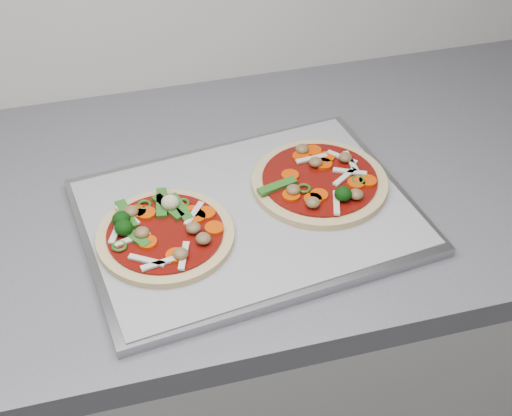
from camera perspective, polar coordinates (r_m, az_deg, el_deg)
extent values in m
cube|color=#B7B6B4|center=(1.38, -2.95, -13.88)|extent=(3.60, 0.60, 0.86)
cube|color=slate|center=(1.04, -3.79, 0.45)|extent=(3.60, 0.60, 0.04)
cube|color=#939397|center=(0.98, -0.58, -0.68)|extent=(0.48, 0.38, 0.01)
cube|color=gray|center=(0.97, -0.58, -0.32)|extent=(0.46, 0.36, 0.00)
cylinder|color=tan|center=(0.94, -7.24, -2.23)|extent=(0.21, 0.21, 0.01)
cylinder|color=#640E04|center=(0.93, -7.28, -1.94)|extent=(0.18, 0.18, 0.00)
cylinder|color=#D43700|center=(0.93, -3.36, -1.60)|extent=(0.03, 0.03, 0.00)
ellipsoid|color=beige|center=(0.96, -6.89, 0.45)|extent=(0.03, 0.03, 0.02)
cube|color=#2E671F|center=(0.96, -6.10, 0.07)|extent=(0.03, 0.06, 0.00)
ellipsoid|color=brown|center=(0.91, -4.24, -2.45)|extent=(0.03, 0.03, 0.01)
cylinder|color=#D43700|center=(0.95, -4.00, -0.40)|extent=(0.03, 0.03, 0.00)
cylinder|color=#D43700|center=(0.94, -4.79, -0.68)|extent=(0.03, 0.03, 0.00)
cube|color=beige|center=(0.89, -7.71, -4.40)|extent=(0.05, 0.02, 0.00)
cylinder|color=#D43700|center=(0.96, -8.77, -0.40)|extent=(0.04, 0.04, 0.00)
cube|color=beige|center=(0.89, -8.74, -4.17)|extent=(0.04, 0.03, 0.00)
ellipsoid|color=brown|center=(0.92, -5.04, -1.59)|extent=(0.03, 0.03, 0.01)
ellipsoid|color=brown|center=(0.89, -6.06, -3.67)|extent=(0.03, 0.03, 0.01)
cube|color=beige|center=(0.89, -5.80, -3.81)|extent=(0.02, 0.05, 0.00)
cube|color=#2E671F|center=(0.96, -7.03, 0.08)|extent=(0.04, 0.06, 0.00)
cylinder|color=#D43700|center=(0.96, -9.50, -0.29)|extent=(0.03, 0.03, 0.00)
cube|color=beige|center=(0.94, -11.09, -1.79)|extent=(0.03, 0.05, 0.00)
ellipsoid|color=brown|center=(0.96, -9.97, -0.27)|extent=(0.03, 0.03, 0.01)
cube|color=#2E671F|center=(0.97, -7.57, 0.42)|extent=(0.02, 0.06, 0.00)
cylinder|color=#D43700|center=(0.95, -5.14, -0.34)|extent=(0.03, 0.03, 0.00)
cube|color=beige|center=(0.95, -4.98, -0.43)|extent=(0.03, 0.04, 0.00)
torus|color=#264C11|center=(0.96, -5.89, 0.38)|extent=(0.02, 0.02, 0.00)
ellipsoid|color=#083307|center=(0.93, -10.54, -1.56)|extent=(0.03, 0.03, 0.02)
ellipsoid|color=brown|center=(0.92, -9.11, -1.96)|extent=(0.03, 0.03, 0.01)
cube|color=beige|center=(0.92, -9.86, -2.45)|extent=(0.05, 0.02, 0.00)
cube|color=beige|center=(0.96, -10.24, -0.56)|extent=(0.03, 0.05, 0.00)
torus|color=#264C11|center=(0.97, -8.93, 0.24)|extent=(0.03, 0.03, 0.00)
cylinder|color=#D43700|center=(0.92, -8.69, -2.72)|extent=(0.03, 0.03, 0.00)
cylinder|color=#D43700|center=(0.89, -6.45, -3.79)|extent=(0.03, 0.03, 0.00)
cube|color=#2E671F|center=(0.96, -10.33, -0.49)|extent=(0.03, 0.06, 0.00)
cube|color=#2E671F|center=(0.93, -9.86, -2.16)|extent=(0.04, 0.06, 0.00)
torus|color=#264C11|center=(0.91, -10.88, -3.02)|extent=(0.03, 0.03, 0.00)
ellipsoid|color=#083307|center=(0.94, -10.74, -0.88)|extent=(0.03, 0.03, 0.02)
cylinder|color=tan|center=(1.01, 5.10, 2.05)|extent=(0.22, 0.22, 0.01)
cylinder|color=#640E04|center=(1.01, 5.12, 2.35)|extent=(0.19, 0.19, 0.00)
cylinder|color=#D43700|center=(0.97, 2.84, 1.02)|extent=(0.03, 0.03, 0.00)
ellipsoid|color=brown|center=(1.05, 3.72, 4.74)|extent=(0.02, 0.02, 0.01)
ellipsoid|color=brown|center=(0.98, 3.00, 1.47)|extent=(0.02, 0.02, 0.01)
cube|color=beige|center=(1.02, 7.51, 2.89)|extent=(0.05, 0.03, 0.00)
cylinder|color=#D43700|center=(0.98, 5.07, 1.04)|extent=(0.03, 0.03, 0.00)
cylinder|color=#D43700|center=(1.04, 3.61, 4.13)|extent=(0.03, 0.03, 0.00)
cube|color=#2E671F|center=(0.99, 1.71, 1.77)|extent=(0.06, 0.03, 0.00)
ellipsoid|color=brown|center=(1.04, 7.16, 4.04)|extent=(0.02, 0.02, 0.01)
ellipsoid|color=brown|center=(0.98, 8.02, 1.10)|extent=(0.03, 0.03, 0.01)
ellipsoid|color=brown|center=(1.03, 4.79, 3.69)|extent=(0.03, 0.03, 0.01)
cube|color=beige|center=(0.97, 6.44, 0.43)|extent=(0.02, 0.05, 0.00)
ellipsoid|color=brown|center=(0.96, 4.57, 0.45)|extent=(0.03, 0.03, 0.01)
ellipsoid|color=#083307|center=(0.97, 6.99, 1.13)|extent=(0.03, 0.03, 0.02)
cylinder|color=#D43700|center=(1.01, 8.93, 2.15)|extent=(0.03, 0.03, 0.00)
cube|color=beige|center=(1.01, 7.12, 2.49)|extent=(0.04, 0.03, 0.00)
cylinder|color=#D43700|center=(1.03, 5.44, 3.53)|extent=(0.03, 0.03, 0.00)
cube|color=beige|center=(1.04, 7.59, 3.70)|extent=(0.01, 0.05, 0.00)
torus|color=#264C11|center=(0.98, 3.85, 1.57)|extent=(0.03, 0.03, 0.00)
cylinder|color=#D43700|center=(1.06, 4.58, 4.60)|extent=(0.03, 0.03, 0.00)
cube|color=beige|center=(1.05, 6.89, 4.05)|extent=(0.04, 0.04, 0.00)
torus|color=#264C11|center=(1.01, 8.17, 2.20)|extent=(0.03, 0.03, 0.00)
cylinder|color=#D43700|center=(1.01, 2.75, 2.62)|extent=(0.04, 0.04, 0.00)
cylinder|color=#D43700|center=(0.97, 4.57, 0.69)|extent=(0.03, 0.03, 0.00)
cylinder|color=#D43700|center=(1.04, 5.63, 4.05)|extent=(0.03, 0.03, 0.00)
cylinder|color=#D43700|center=(1.00, 8.02, 2.00)|extent=(0.03, 0.03, 0.00)
cube|color=beige|center=(1.04, 4.47, 3.96)|extent=(0.05, 0.01, 0.00)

